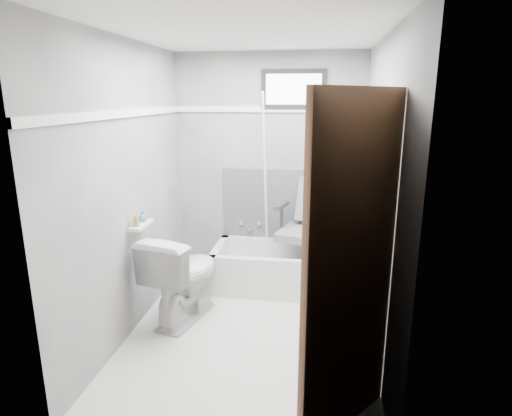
% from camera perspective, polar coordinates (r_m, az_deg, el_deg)
% --- Properties ---
extents(floor, '(2.60, 2.60, 0.00)m').
position_cam_1_polar(floor, '(3.82, -0.79, -16.04)').
color(floor, white).
rests_on(floor, ground).
extents(ceiling, '(2.60, 2.60, 0.00)m').
position_cam_1_polar(ceiling, '(3.31, -0.95, 22.47)').
color(ceiling, silver).
rests_on(ceiling, floor).
extents(wall_back, '(2.00, 0.02, 2.40)m').
position_cam_1_polar(wall_back, '(4.63, 1.71, 5.34)').
color(wall_back, slate).
rests_on(wall_back, floor).
extents(wall_front, '(2.00, 0.02, 2.40)m').
position_cam_1_polar(wall_front, '(2.15, -6.44, -5.86)').
color(wall_front, slate).
rests_on(wall_front, floor).
extents(wall_left, '(0.02, 2.60, 2.40)m').
position_cam_1_polar(wall_left, '(3.66, -16.52, 2.23)').
color(wall_left, slate).
rests_on(wall_left, floor).
extents(wall_right, '(0.02, 2.60, 2.40)m').
position_cam_1_polar(wall_right, '(3.36, 16.23, 1.18)').
color(wall_right, slate).
rests_on(wall_right, floor).
extents(bathtub, '(1.50, 0.70, 0.42)m').
position_cam_1_polar(bathtub, '(4.53, 3.92, -7.96)').
color(bathtub, silver).
rests_on(bathtub, floor).
extents(office_chair, '(0.77, 0.77, 1.09)m').
position_cam_1_polar(office_chair, '(4.40, 6.78, -2.44)').
color(office_chair, slate).
rests_on(office_chair, bathtub).
extents(toilet, '(0.65, 0.91, 0.80)m').
position_cam_1_polar(toilet, '(3.90, -9.62, -8.97)').
color(toilet, silver).
rests_on(toilet, floor).
extents(door, '(0.78, 0.78, 2.00)m').
position_cam_1_polar(door, '(2.22, 19.65, -11.50)').
color(door, brown).
rests_on(door, floor).
extents(window, '(0.66, 0.04, 0.40)m').
position_cam_1_polar(window, '(4.54, 5.03, 15.49)').
color(window, black).
rests_on(window, wall_back).
extents(backerboard, '(1.50, 0.02, 0.78)m').
position_cam_1_polar(backerboard, '(4.68, 4.70, 0.40)').
color(backerboard, '#4C4C4F').
rests_on(backerboard, wall_back).
extents(trim_back, '(2.00, 0.02, 0.06)m').
position_cam_1_polar(trim_back, '(4.56, 1.75, 13.02)').
color(trim_back, white).
rests_on(trim_back, wall_back).
extents(trim_left, '(0.02, 2.60, 0.06)m').
position_cam_1_polar(trim_left, '(3.58, -17.06, 11.96)').
color(trim_left, white).
rests_on(trim_left, wall_left).
extents(pole, '(0.02, 0.52, 1.89)m').
position_cam_1_polar(pole, '(4.43, 1.27, 2.93)').
color(pole, white).
rests_on(pole, bathtub).
extents(shelf, '(0.10, 0.32, 0.02)m').
position_cam_1_polar(shelf, '(3.73, -15.02, -2.18)').
color(shelf, silver).
rests_on(shelf, wall_left).
extents(soap_bottle_a, '(0.05, 0.05, 0.10)m').
position_cam_1_polar(soap_bottle_a, '(3.65, -15.72, -1.55)').
color(soap_bottle_a, '#977B4B').
rests_on(soap_bottle_a, shelf).
extents(soap_bottle_b, '(0.10, 0.10, 0.10)m').
position_cam_1_polar(soap_bottle_b, '(3.77, -14.86, -1.05)').
color(soap_bottle_b, slate).
rests_on(soap_bottle_b, shelf).
extents(faucet, '(0.26, 0.10, 0.16)m').
position_cam_1_polar(faucet, '(4.78, -0.77, -2.37)').
color(faucet, silver).
rests_on(faucet, wall_back).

